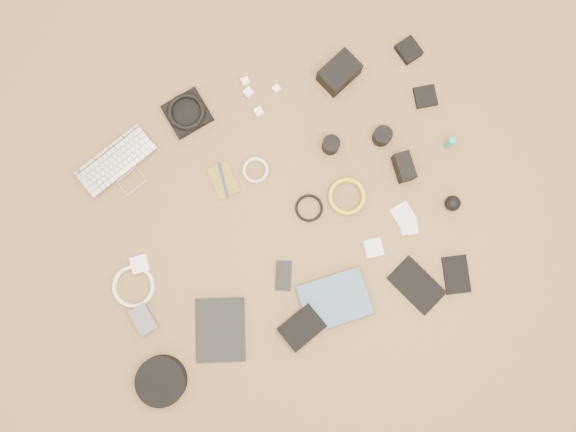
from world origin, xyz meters
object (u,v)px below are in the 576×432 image
object	(u,v)px
headphone_case	(161,381)
paperback	(343,324)
phone	(283,276)
laptop	(124,170)
dslr_camera	(339,73)
tablet	(220,330)

from	to	relation	value
headphone_case	paperback	xyz separation A→B (m)	(0.67, -0.05, -0.01)
phone	headphone_case	distance (m)	0.56
phone	paperback	bearing A→B (deg)	-36.43
laptop	paperback	bearing A→B (deg)	-73.96
laptop	dslr_camera	xyz separation A→B (m)	(0.86, 0.05, 0.03)
paperback	dslr_camera	bearing A→B (deg)	-17.25
dslr_camera	headphone_case	distance (m)	1.27
tablet	phone	world-z (taller)	tablet
laptop	phone	bearing A→B (deg)	-72.29
headphone_case	tablet	bearing A→B (deg)	19.80
laptop	phone	world-z (taller)	laptop
dslr_camera	headphone_case	bearing A→B (deg)	-162.89
paperback	laptop	bearing A→B (deg)	37.34
dslr_camera	paperback	xyz separation A→B (m)	(-0.32, -0.85, -0.03)
laptop	headphone_case	xyz separation A→B (m)	(-0.12, -0.76, 0.01)
paperback	tablet	bearing A→B (deg)	74.92
dslr_camera	laptop	bearing A→B (deg)	161.12
dslr_camera	paperback	distance (m)	0.91
phone	headphone_case	xyz separation A→B (m)	(-0.53, -0.19, 0.02)
dslr_camera	headphone_case	xyz separation A→B (m)	(-0.98, -0.81, -0.02)
laptop	paperback	world-z (taller)	same
tablet	phone	distance (m)	0.30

